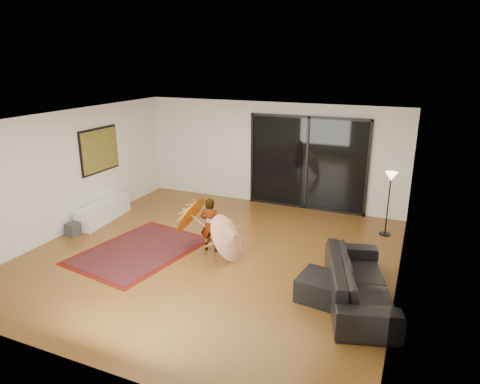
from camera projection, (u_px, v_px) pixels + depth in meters
The scene contains 17 objects.
floor at pixel (211, 255), 8.56m from camera, with size 7.00×7.00×0.00m, color brown.
ceiling at pixel (208, 120), 7.74m from camera, with size 7.00×7.00×0.00m, color white.
wall_back at pixel (270, 154), 11.21m from camera, with size 7.00×7.00×0.00m, color silver.
wall_front at pixel (75, 271), 5.08m from camera, with size 7.00×7.00×0.00m, color silver.
wall_left at pixel (69, 172), 9.46m from camera, with size 7.00×7.00×0.00m, color silver.
wall_right at pixel (405, 216), 6.83m from camera, with size 7.00×7.00×0.00m, color silver.
sliding_door at pixel (307, 163), 10.86m from camera, with size 3.06×0.07×2.40m.
painting at pixel (100, 150), 10.24m from camera, with size 0.04×1.28×1.08m.
media_console at pixel (104, 211), 10.31m from camera, with size 0.42×1.67×0.46m, color white.
speaker at pixel (73, 229), 9.44m from camera, with size 0.25×0.25×0.29m, color #424244.
persian_rug at pixel (140, 250), 8.73m from camera, with size 2.25×2.86×0.02m.
sofa at pixel (359, 281), 6.86m from camera, with size 2.37×0.93×0.69m, color black.
ottoman at pixel (321, 287), 6.96m from camera, with size 0.69×0.69×0.40m, color black.
floor_lamp at pixel (390, 186), 9.20m from camera, with size 0.25×0.25×1.44m.
child at pixel (210, 225), 8.59m from camera, with size 0.41×0.27×1.12m, color #999999.
parasol_orange at pixel (185, 214), 8.70m from camera, with size 0.60×0.86×0.89m.
parasol_white at pixel (234, 235), 8.25m from camera, with size 0.65×0.96×0.98m.
Camera 1 is at (3.60, -6.92, 3.79)m, focal length 32.00 mm.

